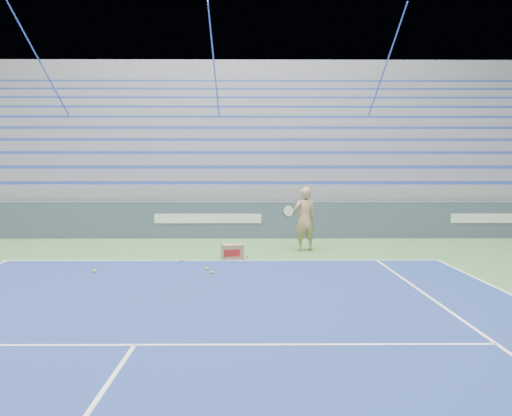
{
  "coord_description": "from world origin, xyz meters",
  "views": [
    {
      "loc": [
        1.34,
        0.87,
        1.96
      ],
      "look_at": [
        1.42,
        12.38,
        1.15
      ],
      "focal_mm": 35.0,
      "sensor_mm": 36.0,
      "label": 1
    }
  ],
  "objects": [
    {
      "name": "tennis_ball_3",
      "position": [
        1.22,
        12.39,
        0.03
      ],
      "size": [
        0.07,
        0.07,
        0.07
      ],
      "primitive_type": "sphere",
      "color": "#C7D92C",
      "rests_on": "ground"
    },
    {
      "name": "tennis_ball_4",
      "position": [
        -0.24,
        11.76,
        0.03
      ],
      "size": [
        0.07,
        0.07,
        0.07
      ],
      "primitive_type": "sphere",
      "color": "#C7D92C",
      "rests_on": "ground"
    },
    {
      "name": "tennis_ball_2",
      "position": [
        0.56,
        10.41,
        0.03
      ],
      "size": [
        0.07,
        0.07,
        0.07
      ],
      "primitive_type": "sphere",
      "color": "#C7D92C",
      "rests_on": "ground"
    },
    {
      "name": "tennis_ball_0",
      "position": [
        -1.76,
        10.55,
        0.03
      ],
      "size": [
        0.07,
        0.07,
        0.07
      ],
      "primitive_type": "sphere",
      "color": "#C7D92C",
      "rests_on": "ground"
    },
    {
      "name": "tennis_player",
      "position": [
        2.65,
        13.38,
        0.8
      ],
      "size": [
        0.94,
        0.89,
        1.6
      ],
      "color": "tan",
      "rests_on": "ground"
    },
    {
      "name": "sponsor_barrier",
      "position": [
        0.0,
        15.88,
        0.55
      ],
      "size": [
        30.0,
        0.32,
        1.1
      ],
      "color": "#3E4B5E",
      "rests_on": "ground"
    },
    {
      "name": "tennis_ball_1",
      "position": [
        0.42,
        10.79,
        0.03
      ],
      "size": [
        0.07,
        0.07,
        0.07
      ],
      "primitive_type": "sphere",
      "color": "#C7D92C",
      "rests_on": "ground"
    },
    {
      "name": "bleachers",
      "position": [
        0.0,
        21.6,
        2.36
      ],
      "size": [
        31.0,
        9.15,
        7.3
      ],
      "color": "gray",
      "rests_on": "ground"
    },
    {
      "name": "ball_box",
      "position": [
        0.88,
        12.1,
        0.17
      ],
      "size": [
        0.53,
        0.45,
        0.34
      ],
      "color": "#9B774B",
      "rests_on": "ground"
    }
  ]
}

